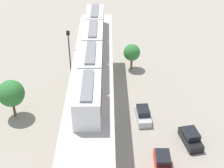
{
  "coord_description": "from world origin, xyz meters",
  "views": [
    {
      "loc": [
        2.07,
        -36.12,
        28.44
      ],
      "look_at": [
        2.5,
        0.71,
        5.08
      ],
      "focal_mm": 52.21,
      "sensor_mm": 36.0,
      "label": 1
    }
  ],
  "objects_px": {
    "train": "(92,51)",
    "tree_near_viaduct": "(11,93)",
    "parked_car_black": "(191,138)",
    "signal_post": "(70,64)",
    "parked_car_silver": "(143,115)",
    "parked_car_red": "(163,162)",
    "tree_mid_lot": "(132,53)"
  },
  "relations": [
    {
      "from": "parked_car_silver",
      "to": "parked_car_red",
      "type": "relative_size",
      "value": 1.02
    },
    {
      "from": "tree_near_viaduct",
      "to": "tree_mid_lot",
      "type": "bearing_deg",
      "value": 37.66
    },
    {
      "from": "tree_mid_lot",
      "to": "parked_car_silver",
      "type": "bearing_deg",
      "value": -87.14
    },
    {
      "from": "tree_mid_lot",
      "to": "train",
      "type": "bearing_deg",
      "value": -114.88
    },
    {
      "from": "parked_car_black",
      "to": "tree_mid_lot",
      "type": "bearing_deg",
      "value": 98.05
    },
    {
      "from": "parked_car_red",
      "to": "parked_car_black",
      "type": "bearing_deg",
      "value": 46.5
    },
    {
      "from": "train",
      "to": "signal_post",
      "type": "bearing_deg",
      "value": 130.61
    },
    {
      "from": "parked_car_black",
      "to": "tree_mid_lot",
      "type": "height_order",
      "value": "tree_mid_lot"
    },
    {
      "from": "tree_mid_lot",
      "to": "signal_post",
      "type": "bearing_deg",
      "value": -136.14
    },
    {
      "from": "parked_car_black",
      "to": "tree_near_viaduct",
      "type": "distance_m",
      "value": 24.41
    },
    {
      "from": "parked_car_red",
      "to": "tree_near_viaduct",
      "type": "bearing_deg",
      "value": 154.94
    },
    {
      "from": "parked_car_black",
      "to": "tree_mid_lot",
      "type": "xyz_separation_m",
      "value": [
        -6.3,
        19.05,
        2.41
      ]
    },
    {
      "from": "tree_near_viaduct",
      "to": "train",
      "type": "bearing_deg",
      "value": 1.23
    },
    {
      "from": "parked_car_red",
      "to": "tree_near_viaduct",
      "type": "xyz_separation_m",
      "value": [
        -19.39,
        9.84,
        3.07
      ]
    },
    {
      "from": "parked_car_black",
      "to": "signal_post",
      "type": "distance_m",
      "value": 19.39
    },
    {
      "from": "parked_car_black",
      "to": "tree_mid_lot",
      "type": "relative_size",
      "value": 0.97
    },
    {
      "from": "parked_car_red",
      "to": "parked_car_silver",
      "type": "bearing_deg",
      "value": 101.19
    },
    {
      "from": "train",
      "to": "tree_mid_lot",
      "type": "bearing_deg",
      "value": 65.12
    },
    {
      "from": "parked_car_silver",
      "to": "parked_car_red",
      "type": "distance_m",
      "value": 9.03
    },
    {
      "from": "parked_car_silver",
      "to": "parked_car_red",
      "type": "xyz_separation_m",
      "value": [
        1.46,
        -8.91,
        0.0
      ]
    },
    {
      "from": "signal_post",
      "to": "parked_car_black",
      "type": "bearing_deg",
      "value": -32.33
    },
    {
      "from": "tree_near_viaduct",
      "to": "parked_car_red",
      "type": "bearing_deg",
      "value": -26.91
    },
    {
      "from": "parked_car_black",
      "to": "signal_post",
      "type": "bearing_deg",
      "value": 137.41
    },
    {
      "from": "tree_near_viaduct",
      "to": "parked_car_silver",
      "type": "bearing_deg",
      "value": -2.98
    },
    {
      "from": "parked_car_silver",
      "to": "tree_near_viaduct",
      "type": "xyz_separation_m",
      "value": [
        -17.92,
        0.93,
        3.07
      ]
    },
    {
      "from": "tree_near_viaduct",
      "to": "parked_car_black",
      "type": "bearing_deg",
      "value": -13.77
    },
    {
      "from": "tree_near_viaduct",
      "to": "signal_post",
      "type": "height_order",
      "value": "signal_post"
    },
    {
      "from": "train",
      "to": "tree_near_viaduct",
      "type": "height_order",
      "value": "train"
    },
    {
      "from": "tree_mid_lot",
      "to": "signal_post",
      "type": "height_order",
      "value": "signal_post"
    },
    {
      "from": "train",
      "to": "parked_car_black",
      "type": "distance_m",
      "value": 16.56
    },
    {
      "from": "parked_car_black",
      "to": "parked_car_red",
      "type": "relative_size",
      "value": 1.05
    },
    {
      "from": "parked_car_red",
      "to": "train",
      "type": "bearing_deg",
      "value": 131.06
    }
  ]
}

